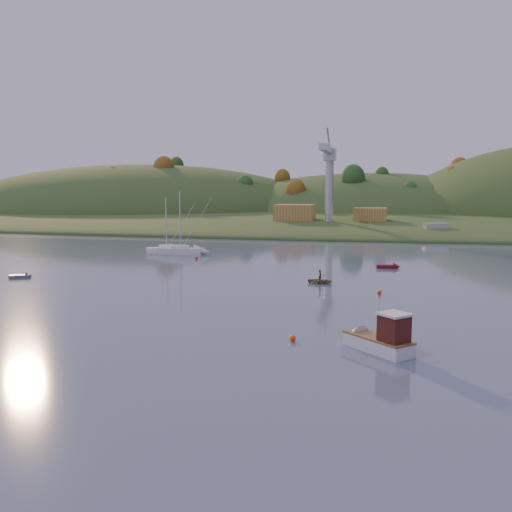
% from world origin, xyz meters
% --- Properties ---
extents(ground, '(500.00, 500.00, 0.00)m').
position_xyz_m(ground, '(0.00, 0.00, 0.00)').
color(ground, '#37435B').
rests_on(ground, ground).
extents(far_shore, '(620.00, 220.00, 1.50)m').
position_xyz_m(far_shore, '(0.00, 230.00, 0.00)').
color(far_shore, '#28431B').
rests_on(far_shore, ground).
extents(shore_slope, '(640.00, 150.00, 7.00)m').
position_xyz_m(shore_slope, '(0.00, 165.00, 0.00)').
color(shore_slope, '#28431B').
rests_on(shore_slope, ground).
extents(hill_left_far, '(120.00, 100.00, 32.00)m').
position_xyz_m(hill_left_far, '(-160.00, 215.00, 0.00)').
color(hill_left_far, '#28431B').
rests_on(hill_left_far, ground).
extents(hill_left, '(170.00, 140.00, 44.00)m').
position_xyz_m(hill_left, '(-90.00, 200.00, 0.00)').
color(hill_left, '#28431B').
rests_on(hill_left, ground).
extents(hill_center, '(140.00, 120.00, 36.00)m').
position_xyz_m(hill_center, '(10.00, 210.00, 0.00)').
color(hill_center, '#28431B').
rests_on(hill_center, ground).
extents(hillside_trees, '(280.00, 50.00, 32.00)m').
position_xyz_m(hillside_trees, '(0.00, 185.00, 0.00)').
color(hillside_trees, '#274F1C').
rests_on(hillside_trees, ground).
extents(wharf, '(42.00, 16.00, 2.40)m').
position_xyz_m(wharf, '(5.00, 122.00, 1.20)').
color(wharf, slate).
rests_on(wharf, ground).
extents(shed_west, '(11.00, 8.00, 4.80)m').
position_xyz_m(shed_west, '(-8.00, 123.00, 4.80)').
color(shed_west, '#A56E37').
rests_on(shed_west, wharf).
extents(shed_east, '(9.00, 7.00, 4.00)m').
position_xyz_m(shed_east, '(13.00, 124.00, 4.40)').
color(shed_east, '#A56E37').
rests_on(shed_east, wharf).
extents(dock_crane, '(3.20, 28.00, 20.30)m').
position_xyz_m(dock_crane, '(2.00, 118.39, 17.17)').
color(dock_crane, '#B7B7BC').
rests_on(dock_crane, wharf).
extents(fishing_boat, '(6.20, 6.13, 4.25)m').
position_xyz_m(fishing_boat, '(17.31, 5.30, 0.94)').
color(fishing_boat, silver).
rests_on(fishing_boat, ground).
extents(sailboat_near, '(7.68, 4.78, 10.24)m').
position_xyz_m(sailboat_near, '(-21.94, 61.13, 0.68)').
color(sailboat_near, white).
rests_on(sailboat_near, ground).
extents(sailboat_far, '(8.30, 2.75, 11.41)m').
position_xyz_m(sailboat_far, '(-18.72, 59.84, 0.74)').
color(sailboat_far, silver).
rests_on(sailboat_far, ground).
extents(canoe, '(3.15, 2.30, 0.64)m').
position_xyz_m(canoe, '(9.84, 34.07, 0.32)').
color(canoe, olive).
rests_on(canoe, ground).
extents(paddler, '(0.37, 0.56, 1.50)m').
position_xyz_m(paddler, '(9.84, 34.07, 0.75)').
color(paddler, black).
rests_on(paddler, ground).
extents(red_tender, '(3.61, 1.43, 1.20)m').
position_xyz_m(red_tender, '(18.69, 50.03, 0.25)').
color(red_tender, '#5B0D15').
rests_on(red_tender, ground).
extents(grey_dinghy, '(3.15, 2.36, 1.11)m').
position_xyz_m(grey_dinghy, '(-29.64, 29.30, 0.23)').
color(grey_dinghy, slate).
rests_on(grey_dinghy, ground).
extents(work_vessel, '(14.11, 8.27, 3.42)m').
position_xyz_m(work_vessel, '(29.40, 108.00, 1.22)').
color(work_vessel, slate).
rests_on(work_vessel, ground).
extents(buoy_0, '(0.50, 0.50, 0.50)m').
position_xyz_m(buoy_0, '(10.97, 6.17, 0.25)').
color(buoy_0, '#F3420C').
rests_on(buoy_0, ground).
extents(buoy_1, '(0.50, 0.50, 0.50)m').
position_xyz_m(buoy_1, '(17.33, 28.07, 0.25)').
color(buoy_1, '#F3420C').
rests_on(buoy_1, ground).
extents(buoy_2, '(0.50, 0.50, 0.50)m').
position_xyz_m(buoy_2, '(-13.55, 53.66, 0.25)').
color(buoy_2, '#F3420C').
rests_on(buoy_2, ground).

